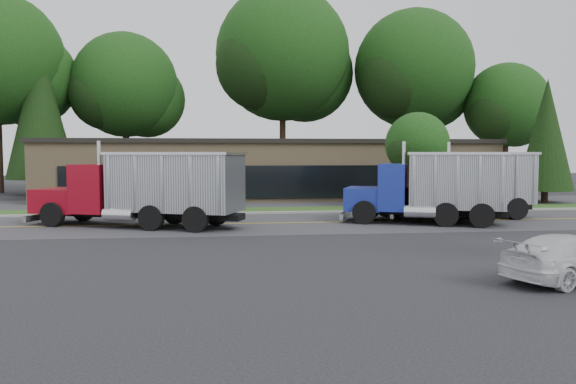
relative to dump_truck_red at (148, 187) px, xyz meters
name	(u,v)px	position (x,y,z in m)	size (l,w,h in m)	color
ground	(274,260)	(4.87, -8.38, -1.81)	(140.00, 140.00, 0.00)	#343439
road	(256,224)	(4.87, 0.62, -1.81)	(60.00, 8.00, 0.02)	#4C4C51
center_line	(256,224)	(4.87, 0.62, -1.81)	(60.00, 0.12, 0.01)	gold
curb	(251,214)	(4.87, 4.82, -1.81)	(60.00, 0.30, 0.12)	#9E9E99
grass_verge	(250,211)	(4.87, 6.62, -1.81)	(60.00, 3.40, 0.03)	#2A531C
far_parking	(246,203)	(4.87, 11.62, -1.81)	(60.00, 7.00, 0.02)	#4C4C51
strip_mall	(268,170)	(6.87, 17.62, 0.19)	(32.00, 12.00, 4.00)	tan
tree_far_b	(127,90)	(-4.98, 25.73, 7.06)	(9.75, 9.18, 13.91)	#382619
tree_far_c	(285,61)	(9.07, 25.77, 9.89)	(12.85, 12.10, 18.33)	#382619
tree_far_d	(415,75)	(21.05, 24.75, 8.68)	(11.52, 10.85, 16.44)	#382619
tree_far_e	(507,109)	(28.99, 22.71, 5.47)	(8.01, 7.54, 11.42)	#382619
evergreen_left	(40,109)	(-11.13, 21.62, 5.03)	(5.47, 5.47, 12.44)	#382619
evergreen_right	(546,135)	(24.87, 9.62, 2.74)	(3.65, 3.65, 8.29)	#382619
tree_verge	(418,147)	(14.93, 6.66, 1.85)	(4.04, 3.80, 5.76)	#382619
dump_truck_red	(148,187)	(0.00, 0.00, 0.00)	(9.99, 5.88, 3.36)	black
dump_truck_blue	(434,186)	(13.20, -0.37, -0.01)	(7.72, 5.00, 3.36)	black
dump_truck_maroon	(465,183)	(15.64, 1.59, -0.01)	(7.75, 2.90, 3.36)	black
rally_car	(574,258)	(12.37, -12.26, -1.20)	(1.72, 4.22, 1.22)	silver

